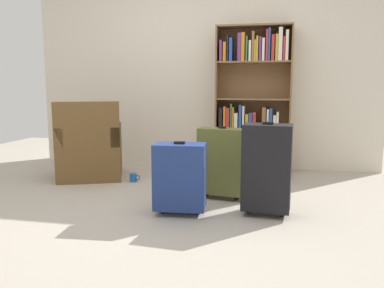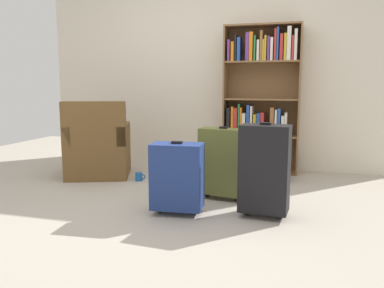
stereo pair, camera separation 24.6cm
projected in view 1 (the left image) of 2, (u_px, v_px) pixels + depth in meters
ground_plane at (161, 209)px, 3.40m from camera, size 7.95×7.95×0.00m
back_wall at (202, 68)px, 5.11m from camera, size 4.54×0.10×2.60m
bookshelf at (253, 92)px, 4.82m from camera, size 0.92×0.30×1.79m
armchair at (90, 151)px, 4.53m from camera, size 0.90×0.90×0.90m
mug at (134, 178)px, 4.37m from camera, size 0.12×0.08×0.10m
storage_box at (260, 167)px, 4.52m from camera, size 0.43×0.28×0.26m
suitcase_black at (267, 168)px, 3.20m from camera, size 0.41×0.27×0.78m
suitcase_olive at (222, 161)px, 3.69m from camera, size 0.46×0.27×0.70m
suitcase_navy_blue at (180, 176)px, 3.24m from camera, size 0.44×0.28×0.62m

